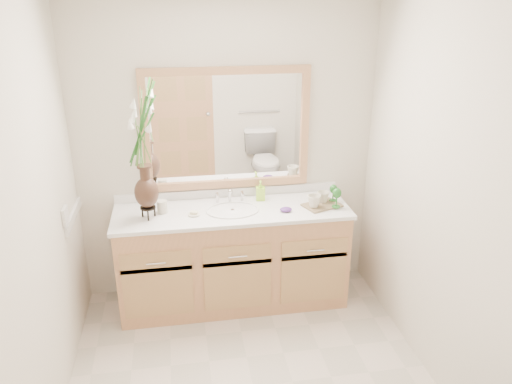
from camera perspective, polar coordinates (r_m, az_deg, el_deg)
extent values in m
cube|color=silver|center=(4.04, -3.32, 4.42)|extent=(2.40, 0.02, 2.40)
cube|color=silver|center=(2.92, -24.44, -4.77)|extent=(0.02, 2.60, 2.40)
cube|color=silver|center=(3.23, 21.14, -1.67)|extent=(0.02, 2.60, 2.40)
cube|color=tan|center=(4.10, -2.63, -7.51)|extent=(1.80, 0.55, 0.80)
cube|color=white|center=(3.91, -2.73, -2.21)|extent=(1.84, 0.57, 0.03)
ellipsoid|color=white|center=(3.91, -2.69, -2.86)|extent=(0.38, 0.30, 0.12)
cylinder|color=silver|center=(4.03, -3.03, -0.38)|extent=(0.02, 0.02, 0.11)
cylinder|color=silver|center=(4.02, -4.44, -0.67)|extent=(0.02, 0.02, 0.08)
cylinder|color=silver|center=(4.04, -1.61, -0.49)|extent=(0.02, 0.02, 0.08)
cube|color=white|center=(3.96, -3.36, 7.17)|extent=(1.20, 0.01, 0.85)
cube|color=tan|center=(3.87, -3.50, 13.68)|extent=(1.32, 0.04, 0.06)
cube|color=tan|center=(4.10, -3.21, 0.98)|extent=(1.32, 0.04, 0.06)
cube|color=tan|center=(3.94, -12.54, 6.61)|extent=(0.06, 0.04, 0.85)
cube|color=tan|center=(4.07, 5.58, 7.50)|extent=(0.06, 0.04, 0.85)
cube|color=white|center=(3.68, -20.97, -2.54)|extent=(0.02, 0.12, 0.12)
cylinder|color=black|center=(3.81, -12.25, -1.75)|extent=(0.12, 0.12, 0.01)
ellipsoid|color=#322016|center=(3.77, -12.40, -0.05)|extent=(0.18, 0.18, 0.23)
cylinder|color=#322016|center=(3.71, -12.58, 2.05)|extent=(0.07, 0.07, 0.10)
cylinder|color=#4C7A33|center=(3.63, -12.93, 6.10)|extent=(0.06, 0.06, 0.42)
cylinder|color=beige|center=(3.89, -10.68, -1.66)|extent=(0.08, 0.08, 0.10)
cylinder|color=beige|center=(3.83, -7.10, -2.57)|extent=(0.09, 0.09, 0.01)
cube|color=beige|center=(3.82, -7.11, -2.36)|extent=(0.07, 0.05, 0.02)
imported|color=#A8EC37|center=(4.05, 0.50, 0.07)|extent=(0.07, 0.07, 0.15)
ellipsoid|color=#4F2878|center=(3.86, 3.44, -2.01)|extent=(0.10, 0.09, 0.03)
cube|color=brown|center=(3.99, 7.55, -1.52)|extent=(0.33, 0.28, 0.01)
imported|color=beige|center=(3.91, 6.65, -1.01)|extent=(0.14, 0.13, 0.11)
imported|color=beige|center=(4.02, 7.68, -0.52)|extent=(0.13, 0.13, 0.10)
cylinder|color=#226823|center=(3.96, 9.13, -1.64)|extent=(0.07, 0.07, 0.01)
cylinder|color=#226823|center=(3.94, 9.18, -0.97)|extent=(0.01, 0.01, 0.10)
ellipsoid|color=#226823|center=(3.92, 9.23, -0.12)|extent=(0.07, 0.07, 0.08)
cylinder|color=#226823|center=(4.08, 8.76, -0.92)|extent=(0.06, 0.06, 0.01)
cylinder|color=#226823|center=(4.06, 8.79, -0.36)|extent=(0.01, 0.01, 0.09)
ellipsoid|color=#226823|center=(4.04, 8.84, 0.35)|extent=(0.06, 0.06, 0.07)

